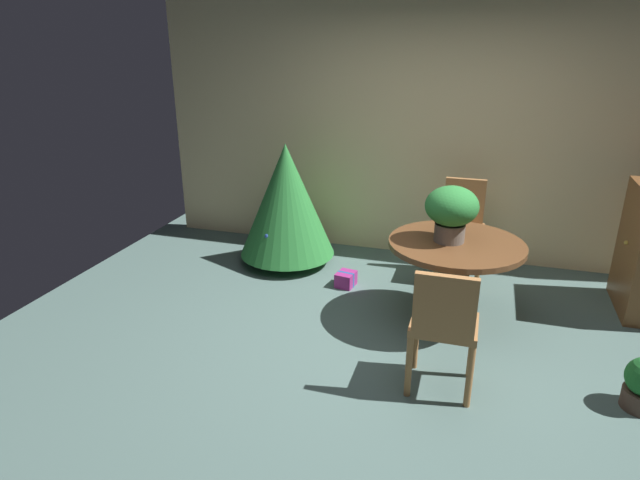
% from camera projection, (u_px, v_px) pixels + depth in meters
% --- Properties ---
extents(ground_plane, '(6.60, 6.60, 0.00)m').
position_uv_depth(ground_plane, '(398.00, 360.00, 3.99)').
color(ground_plane, '#4C6660').
extents(back_wall_panel, '(6.00, 0.10, 2.60)m').
position_uv_depth(back_wall_panel, '(440.00, 134.00, 5.49)').
color(back_wall_panel, beige).
rests_on(back_wall_panel, ground_plane).
extents(round_dining_table, '(1.08, 1.08, 0.71)m').
position_uv_depth(round_dining_table, '(454.00, 266.00, 4.35)').
color(round_dining_table, brown).
rests_on(round_dining_table, ground_plane).
extents(flower_vase, '(0.42, 0.42, 0.45)m').
position_uv_depth(flower_vase, '(452.00, 209.00, 4.20)').
color(flower_vase, '#665B51').
rests_on(flower_vase, round_dining_table).
extents(wooden_chair_far, '(0.43, 0.46, 0.96)m').
position_uv_depth(wooden_chair_far, '(462.00, 223.00, 5.21)').
color(wooden_chair_far, '#9E6B3D').
rests_on(wooden_chair_far, ground_plane).
extents(wooden_chair_near, '(0.43, 0.38, 0.90)m').
position_uv_depth(wooden_chair_near, '(444.00, 324.00, 3.46)').
color(wooden_chair_near, '#9E6B3D').
rests_on(wooden_chair_near, ground_plane).
extents(holiday_tree, '(0.98, 0.98, 1.26)m').
position_uv_depth(holiday_tree, '(286.00, 200.00, 5.47)').
color(holiday_tree, brown).
rests_on(holiday_tree, ground_plane).
extents(gift_box_purple, '(0.19, 0.22, 0.14)m').
position_uv_depth(gift_box_purple, '(346.00, 279.00, 5.14)').
color(gift_box_purple, '#9E287A').
rests_on(gift_box_purple, ground_plane).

